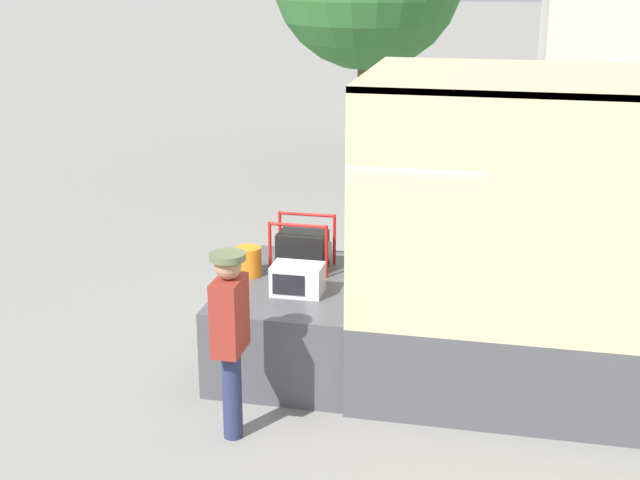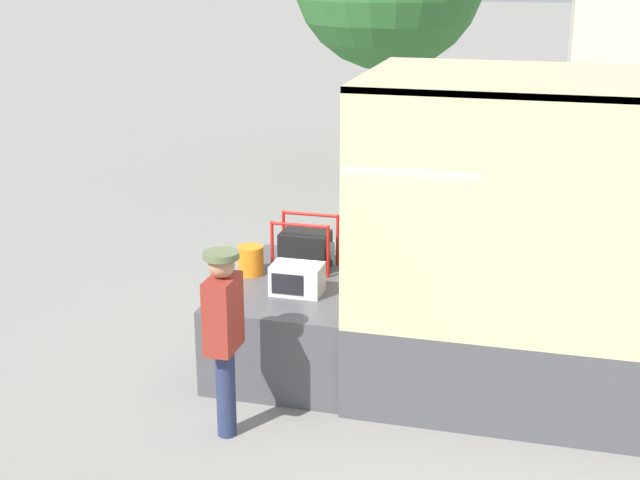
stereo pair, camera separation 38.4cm
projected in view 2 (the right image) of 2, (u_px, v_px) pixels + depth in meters
ground_plane at (364, 366)px, 9.71m from camera, size 160.00×160.00×0.00m
tailgate_deck at (298, 320)px, 9.75m from camera, size 1.48×2.24×0.92m
microwave at (297, 279)px, 9.21m from camera, size 0.53×0.36×0.32m
portable_generator at (307, 250)px, 9.91m from camera, size 0.67×0.47×0.59m
orange_bucket at (251, 260)px, 9.76m from camera, size 0.28×0.28×0.32m
worker_person at (223, 324)px, 7.98m from camera, size 0.32×0.44×1.80m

